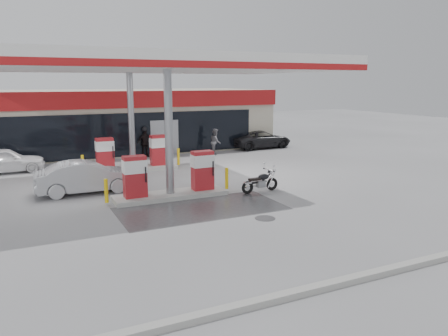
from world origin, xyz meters
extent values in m
plane|color=gray|center=(0.00, 0.00, 0.00)|extent=(90.00, 90.00, 0.00)
cube|color=#4C4C4F|center=(0.50, 0.00, 0.00)|extent=(6.00, 3.00, 0.00)
cylinder|color=#38383A|center=(2.00, -2.00, 0.00)|extent=(0.70, 0.70, 0.01)
cube|color=gray|center=(0.00, -7.00, 0.07)|extent=(28.00, 0.25, 0.15)
cube|color=beige|center=(0.00, 16.00, 2.00)|extent=(22.00, 8.00, 4.00)
cube|color=black|center=(0.00, 11.97, 1.40)|extent=(18.00, 0.10, 2.60)
cube|color=#A21415|center=(0.00, 11.90, 3.50)|extent=(22.00, 0.25, 1.00)
cube|color=navy|center=(7.00, 11.85, 3.50)|extent=(3.50, 0.12, 0.80)
cube|color=gray|center=(3.00, 11.93, 1.10)|extent=(1.80, 0.14, 2.20)
cube|color=silver|center=(0.00, 5.00, 5.30)|extent=(16.00, 10.00, 0.60)
cube|color=#A21415|center=(0.00, 0.05, 5.12)|extent=(16.00, 0.12, 0.24)
cube|color=#A21415|center=(0.00, 9.95, 5.12)|extent=(16.00, 0.12, 0.24)
cylinder|color=gray|center=(0.00, 2.00, 2.59)|extent=(0.32, 0.32, 5.00)
cylinder|color=gray|center=(0.00, 8.00, 2.59)|extent=(0.32, 0.32, 5.00)
cube|color=#9E9E99|center=(0.00, 2.00, 0.09)|extent=(4.50, 1.30, 0.18)
cube|color=maroon|center=(-1.40, 2.00, 0.98)|extent=(0.85, 0.48, 1.60)
cube|color=maroon|center=(1.40, 2.00, 0.98)|extent=(0.85, 0.48, 1.60)
cube|color=silver|center=(-1.40, 2.00, 1.38)|extent=(0.88, 0.52, 0.50)
cube|color=silver|center=(1.40, 2.00, 1.38)|extent=(0.88, 0.52, 0.50)
cylinder|color=yellow|center=(-2.50, 2.00, 0.54)|extent=(0.14, 0.14, 0.90)
cylinder|color=yellow|center=(2.50, 2.00, 0.54)|extent=(0.14, 0.14, 0.90)
cube|color=#9E9E99|center=(0.00, 8.00, 0.09)|extent=(4.50, 1.30, 0.18)
cube|color=maroon|center=(-1.40, 8.00, 0.98)|extent=(0.85, 0.48, 1.60)
cube|color=maroon|center=(1.40, 8.00, 0.98)|extent=(0.85, 0.48, 1.60)
cube|color=silver|center=(-1.40, 8.00, 1.38)|extent=(0.88, 0.52, 0.50)
cube|color=silver|center=(1.40, 8.00, 1.38)|extent=(0.88, 0.52, 0.50)
cylinder|color=yellow|center=(-2.50, 8.00, 0.54)|extent=(0.14, 0.14, 0.90)
cylinder|color=yellow|center=(2.50, 8.00, 0.54)|extent=(0.14, 0.14, 0.90)
torus|color=black|center=(4.28, 1.25, 0.27)|extent=(0.55, 0.17, 0.54)
torus|color=black|center=(3.04, 1.15, 0.27)|extent=(0.55, 0.17, 0.54)
cube|color=gray|center=(3.70, 1.20, 0.34)|extent=(0.38, 0.24, 0.27)
cube|color=black|center=(3.56, 1.19, 0.43)|extent=(0.82, 0.15, 0.07)
ellipsoid|color=black|center=(3.83, 1.21, 0.63)|extent=(0.52, 0.33, 0.25)
cube|color=black|center=(3.38, 1.18, 0.58)|extent=(0.51, 0.25, 0.09)
cylinder|color=silver|center=(4.10, 1.23, 0.90)|extent=(0.08, 0.69, 0.03)
sphere|color=silver|center=(4.21, 1.24, 0.79)|extent=(0.16, 0.16, 0.16)
cylinder|color=silver|center=(3.24, 1.30, 0.25)|extent=(0.81, 0.13, 0.07)
imported|color=white|center=(-6.00, 10.20, 0.64)|extent=(3.81, 1.60, 1.29)
imported|color=slate|center=(6.00, 10.80, 0.82)|extent=(0.87, 0.97, 1.63)
imported|color=#A5A7AD|center=(-2.88, 4.20, 0.67)|extent=(4.08, 1.47, 1.34)
imported|color=black|center=(10.00, 12.00, 0.61)|extent=(4.51, 2.29, 1.22)
imported|color=black|center=(1.71, 11.80, 0.88)|extent=(1.10, 0.65, 1.76)
camera|label=1|loc=(-5.36, -14.13, 4.53)|focal=35.00mm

